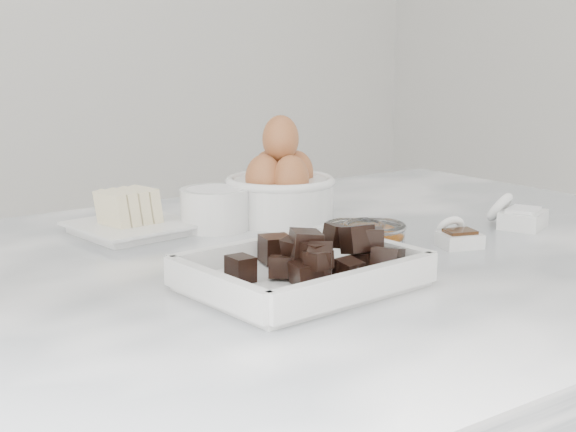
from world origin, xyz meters
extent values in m
cube|color=white|center=(0.00, 0.00, 0.92)|extent=(1.20, 0.80, 0.04)
cube|color=white|center=(-0.06, -0.10, 0.95)|extent=(0.22, 0.17, 0.01)
cube|color=white|center=(-0.09, 0.21, 0.95)|extent=(0.14, 0.14, 0.01)
cube|color=white|center=(-0.09, 0.21, 0.95)|extent=(0.15, 0.15, 0.00)
cylinder|color=white|center=(0.00, 0.17, 0.97)|extent=(0.09, 0.09, 0.05)
cylinder|color=white|center=(0.00, 0.17, 0.99)|extent=(0.07, 0.07, 0.01)
cylinder|color=white|center=(0.10, 0.17, 0.97)|extent=(0.14, 0.14, 0.06)
torus|color=white|center=(0.10, 0.17, 0.99)|extent=(0.15, 0.15, 0.01)
ellipsoid|color=#A16334|center=(0.13, 0.17, 1.00)|extent=(0.05, 0.05, 0.06)
ellipsoid|color=#A16334|center=(0.07, 0.16, 1.00)|extent=(0.05, 0.05, 0.06)
ellipsoid|color=#A16334|center=(0.11, 0.20, 1.00)|extent=(0.05, 0.05, 0.06)
ellipsoid|color=#A16334|center=(0.10, 0.14, 1.00)|extent=(0.05, 0.05, 0.06)
ellipsoid|color=#A16334|center=(0.11, 0.17, 1.05)|extent=(0.05, 0.05, 0.06)
cylinder|color=white|center=(0.08, -0.01, 0.95)|extent=(0.07, 0.07, 0.03)
torus|color=white|center=(0.08, -0.01, 0.97)|extent=(0.07, 0.07, 0.01)
cylinder|color=orange|center=(0.08, -0.01, 0.95)|extent=(0.05, 0.05, 0.01)
cylinder|color=white|center=(0.10, -0.03, 0.95)|extent=(0.07, 0.07, 0.03)
torus|color=white|center=(0.10, -0.03, 0.97)|extent=(0.08, 0.08, 0.01)
ellipsoid|color=#DC6306|center=(0.10, -0.03, 0.96)|extent=(0.05, 0.05, 0.02)
cube|color=white|center=(0.19, -0.08, 0.95)|extent=(0.06, 0.05, 0.02)
cube|color=#331B0B|center=(0.19, -0.08, 0.96)|extent=(0.04, 0.04, 0.00)
torus|color=white|center=(0.20, -0.06, 0.96)|extent=(0.04, 0.04, 0.03)
cube|color=white|center=(0.34, -0.05, 0.95)|extent=(0.08, 0.07, 0.02)
cube|color=white|center=(0.34, -0.05, 0.96)|extent=(0.06, 0.05, 0.00)
torus|color=white|center=(0.32, -0.03, 0.96)|extent=(0.06, 0.05, 0.04)
camera|label=1|loc=(-0.51, -0.71, 1.17)|focal=50.00mm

